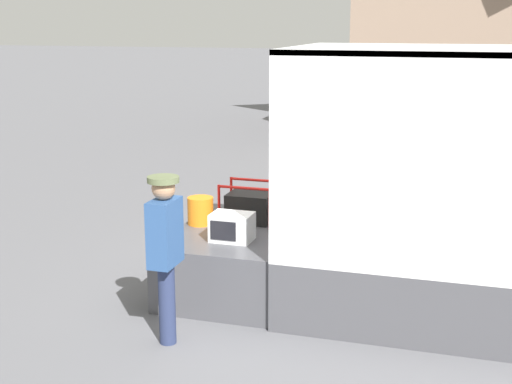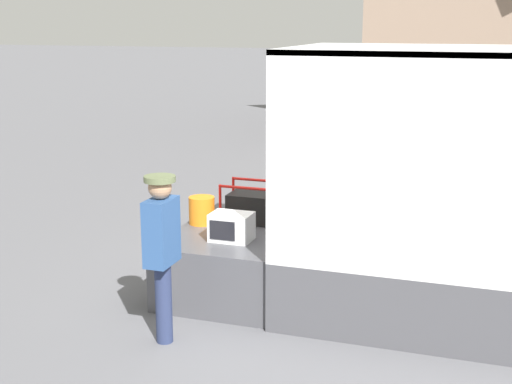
{
  "view_description": "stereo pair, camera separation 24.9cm",
  "coord_description": "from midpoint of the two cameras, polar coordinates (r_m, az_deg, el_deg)",
  "views": [
    {
      "loc": [
        2.04,
        -8.26,
        3.38
      ],
      "look_at": [
        -0.45,
        -0.2,
        1.35
      ],
      "focal_mm": 50.0,
      "sensor_mm": 36.0,
      "label": 1
    },
    {
      "loc": [
        2.28,
        -8.18,
        3.38
      ],
      "look_at": [
        -0.45,
        -0.2,
        1.35
      ],
      "focal_mm": 50.0,
      "sensor_mm": 36.0,
      "label": 2
    }
  ],
  "objects": [
    {
      "name": "portable_generator",
      "position": [
        9.34,
        0.52,
        -1.23
      ],
      "size": [
        0.72,
        0.52,
        0.53
      ],
      "color": "black",
      "rests_on": "tailgate_deck"
    },
    {
      "name": "tailgate_deck",
      "position": [
        9.22,
        -0.59,
        -5.33
      ],
      "size": [
        1.49,
        2.25,
        0.8
      ],
      "primitive_type": "cube",
      "color": "#4C4C51",
      "rests_on": "ground"
    },
    {
      "name": "microwave",
      "position": [
        8.57,
        -1.14,
        -2.81
      ],
      "size": [
        0.49,
        0.37,
        0.34
      ],
      "color": "white",
      "rests_on": "tailgate_deck"
    },
    {
      "name": "orange_bucket",
      "position": [
        9.29,
        -3.6,
        -1.47
      ],
      "size": [
        0.34,
        0.34,
        0.36
      ],
      "color": "orange",
      "rests_on": "tailgate_deck"
    },
    {
      "name": "worker_person",
      "position": [
        7.51,
        -6.61,
        -3.9
      ],
      "size": [
        0.33,
        0.44,
        1.84
      ],
      "color": "navy",
      "rests_on": "ground"
    },
    {
      "name": "ground_plane",
      "position": [
        9.15,
        3.87,
        -8.17
      ],
      "size": [
        160.0,
        160.0,
        0.0
      ],
      "primitive_type": "plane",
      "color": "slate"
    }
  ]
}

